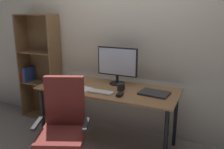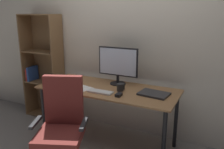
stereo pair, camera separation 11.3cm
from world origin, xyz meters
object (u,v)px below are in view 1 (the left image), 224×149
at_px(coffee_mug, 121,87).
at_px(laptop, 154,93).
at_px(keyboard, 101,92).
at_px(bookshelf, 41,68).
at_px(desk, 108,94).
at_px(office_chair, 63,132).
at_px(monitor, 117,64).
at_px(mouse, 120,95).

height_order(coffee_mug, laptop, coffee_mug).
height_order(keyboard, bookshelf, bookshelf).
relative_size(desk, keyboard, 5.79).
bearing_deg(keyboard, office_chair, -108.55).
distance_m(monitor, keyboard, 0.47).
xyz_separation_m(office_chair, bookshelf, (-1.14, 1.04, 0.33)).
relative_size(desk, monitor, 3.23).
xyz_separation_m(desk, mouse, (0.24, -0.20, 0.10)).
xyz_separation_m(desk, bookshelf, (-1.30, 0.35, 0.13)).
bearing_deg(desk, office_chair, -103.51).
distance_m(keyboard, coffee_mug, 0.24).
bearing_deg(desk, keyboard, -88.60).
bearing_deg(desk, mouse, -39.69).
bearing_deg(laptop, monitor, 166.83).
height_order(desk, coffee_mug, coffee_mug).
bearing_deg(coffee_mug, monitor, 121.14).
xyz_separation_m(mouse, coffee_mug, (-0.06, 0.17, 0.03)).
xyz_separation_m(desk, laptop, (0.57, 0.02, 0.09)).
distance_m(desk, mouse, 0.32).
bearing_deg(keyboard, mouse, -3.54).
relative_size(desk, laptop, 5.25).
height_order(monitor, keyboard, monitor).
bearing_deg(mouse, bookshelf, 159.84).
bearing_deg(office_chair, monitor, 54.87).
relative_size(coffee_mug, office_chair, 0.10).
distance_m(mouse, coffee_mug, 0.18).
bearing_deg(coffee_mug, keyboard, -137.63).
bearing_deg(bookshelf, coffee_mug, -14.06).
height_order(monitor, office_chair, monitor).
xyz_separation_m(coffee_mug, bookshelf, (-1.48, 0.37, 0.01)).
bearing_deg(mouse, monitor, 115.59).
distance_m(mouse, bookshelf, 1.63).
xyz_separation_m(keyboard, bookshelf, (-1.31, 0.53, 0.04)).
xyz_separation_m(mouse, laptop, (0.33, 0.21, -0.01)).
bearing_deg(keyboard, desk, 91.33).
height_order(mouse, bookshelf, bookshelf).
bearing_deg(mouse, office_chair, -129.66).
bearing_deg(mouse, coffee_mug, 108.50).
bearing_deg(monitor, keyboard, -94.91).
bearing_deg(keyboard, bookshelf, 157.95).
relative_size(keyboard, laptop, 0.91).
bearing_deg(bookshelf, office_chair, -42.55).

